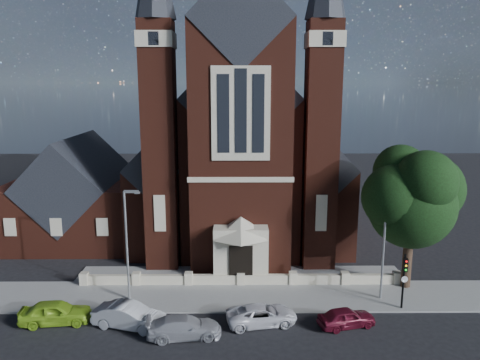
# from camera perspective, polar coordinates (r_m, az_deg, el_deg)

# --- Properties ---
(ground) EXTENTS (120.00, 120.00, 0.00)m
(ground) POSITION_cam_1_polar(r_m,az_deg,el_deg) (44.73, 0.01, -8.19)
(ground) COLOR black
(ground) RESTS_ON ground
(pavement_strip) EXTENTS (60.00, 5.00, 0.12)m
(pavement_strip) POSITION_cam_1_polar(r_m,az_deg,el_deg) (35.05, 0.13, -14.05)
(pavement_strip) COLOR gray
(pavement_strip) RESTS_ON ground
(forecourt_paving) EXTENTS (26.00, 3.00, 0.14)m
(forecourt_paving) POSITION_cam_1_polar(r_m,az_deg,el_deg) (38.69, 0.08, -11.47)
(forecourt_paving) COLOR gray
(forecourt_paving) RESTS_ON ground
(forecourt_wall) EXTENTS (24.00, 0.40, 0.90)m
(forecourt_wall) POSITION_cam_1_polar(r_m,az_deg,el_deg) (36.86, 0.11, -12.70)
(forecourt_wall) COLOR #B5AC90
(forecourt_wall) RESTS_ON ground
(church) EXTENTS (20.01, 34.90, 29.20)m
(church) POSITION_cam_1_polar(r_m,az_deg,el_deg) (50.49, -0.05, 3.70)
(church) COLOR #4D1F14
(church) RESTS_ON ground
(parish_hall) EXTENTS (12.00, 12.20, 10.24)m
(parish_hall) POSITION_cam_1_polar(r_m,az_deg,el_deg) (49.02, -19.07, -2.17)
(parish_hall) COLOR #4D1F14
(parish_hall) RESTS_ON ground
(street_tree) EXTENTS (6.40, 6.60, 10.70)m
(street_tree) POSITION_cam_1_polar(r_m,az_deg,el_deg) (36.17, 20.52, -2.27)
(street_tree) COLOR black
(street_tree) RESTS_ON ground
(street_lamp_left) EXTENTS (1.16, 0.22, 8.09)m
(street_lamp_left) POSITION_cam_1_polar(r_m,az_deg,el_deg) (33.70, -13.53, -7.02)
(street_lamp_left) COLOR gray
(street_lamp_left) RESTS_ON ground
(street_lamp_right) EXTENTS (1.16, 0.22, 8.09)m
(street_lamp_right) POSITION_cam_1_polar(r_m,az_deg,el_deg) (34.43, 17.31, -6.83)
(street_lamp_right) COLOR gray
(street_lamp_right) RESTS_ON ground
(traffic_signal) EXTENTS (0.28, 0.42, 4.00)m
(traffic_signal) POSITION_cam_1_polar(r_m,az_deg,el_deg) (34.01, 19.39, -10.83)
(traffic_signal) COLOR black
(traffic_signal) RESTS_ON ground
(car_lime_van) EXTENTS (4.64, 2.33, 1.52)m
(car_lime_van) POSITION_cam_1_polar(r_m,az_deg,el_deg) (33.50, -21.56, -14.77)
(car_lime_van) COLOR #89BB25
(car_lime_van) RESTS_ON ground
(car_silver_a) EXTENTS (4.93, 2.84, 1.54)m
(car_silver_a) POSITION_cam_1_polar(r_m,az_deg,el_deg) (31.65, -13.36, -15.83)
(car_silver_a) COLOR #AAADB1
(car_silver_a) RESTS_ON ground
(car_silver_b) EXTENTS (4.73, 2.36, 1.32)m
(car_silver_b) POSITION_cam_1_polar(r_m,az_deg,el_deg) (30.07, -6.83, -17.38)
(car_silver_b) COLOR #9B9DA2
(car_silver_b) RESTS_ON ground
(car_white_suv) EXTENTS (4.86, 2.86, 1.27)m
(car_white_suv) POSITION_cam_1_polar(r_m,az_deg,el_deg) (31.32, 2.66, -16.09)
(car_white_suv) COLOR white
(car_white_suv) RESTS_ON ground
(car_dark_red) EXTENTS (3.94, 2.37, 1.26)m
(car_dark_red) POSITION_cam_1_polar(r_m,az_deg,el_deg) (31.73, 12.84, -16.02)
(car_dark_red) COLOR #5C0F21
(car_dark_red) RESTS_ON ground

